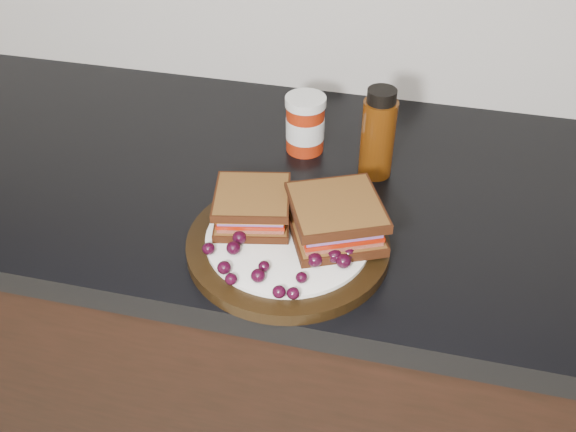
% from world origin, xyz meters
% --- Properties ---
extents(base_cabinets, '(3.96, 0.58, 0.86)m').
position_xyz_m(base_cabinets, '(0.00, 1.70, 0.43)').
color(base_cabinets, black).
rests_on(base_cabinets, ground_plane).
extents(countertop, '(3.98, 0.60, 0.04)m').
position_xyz_m(countertop, '(0.00, 1.70, 0.88)').
color(countertop, black).
rests_on(countertop, base_cabinets).
extents(plate, '(0.28, 0.28, 0.02)m').
position_xyz_m(plate, '(0.12, 1.53, 0.91)').
color(plate, black).
rests_on(plate, countertop).
extents(sandwich_left, '(0.12, 0.12, 0.05)m').
position_xyz_m(sandwich_left, '(0.07, 1.56, 0.95)').
color(sandwich_left, brown).
rests_on(sandwich_left, plate).
extents(sandwich_right, '(0.16, 0.16, 0.05)m').
position_xyz_m(sandwich_right, '(0.18, 1.55, 0.95)').
color(sandwich_right, brown).
rests_on(sandwich_right, plate).
extents(grape_0, '(0.02, 0.02, 0.02)m').
position_xyz_m(grape_0, '(0.03, 1.48, 0.93)').
color(grape_0, black).
rests_on(grape_0, plate).
extents(grape_1, '(0.02, 0.02, 0.02)m').
position_xyz_m(grape_1, '(0.06, 1.48, 0.93)').
color(grape_1, black).
rests_on(grape_1, plate).
extents(grape_2, '(0.02, 0.02, 0.02)m').
position_xyz_m(grape_2, '(0.06, 1.45, 0.93)').
color(grape_2, black).
rests_on(grape_2, plate).
extents(grape_3, '(0.02, 0.02, 0.01)m').
position_xyz_m(grape_3, '(0.07, 1.43, 0.93)').
color(grape_3, black).
rests_on(grape_3, plate).
extents(grape_4, '(0.02, 0.02, 0.02)m').
position_xyz_m(grape_4, '(0.11, 1.44, 0.93)').
color(grape_4, black).
rests_on(grape_4, plate).
extents(grape_5, '(0.02, 0.02, 0.01)m').
position_xyz_m(grape_5, '(0.11, 1.46, 0.93)').
color(grape_5, black).
rests_on(grape_5, plate).
extents(grape_6, '(0.02, 0.02, 0.02)m').
position_xyz_m(grape_6, '(0.14, 1.42, 0.93)').
color(grape_6, black).
rests_on(grape_6, plate).
extents(grape_7, '(0.02, 0.02, 0.02)m').
position_xyz_m(grape_7, '(0.16, 1.42, 0.93)').
color(grape_7, black).
rests_on(grape_7, plate).
extents(grape_8, '(0.02, 0.02, 0.01)m').
position_xyz_m(grape_8, '(0.16, 1.45, 0.93)').
color(grape_8, black).
rests_on(grape_8, plate).
extents(grape_9, '(0.02, 0.02, 0.02)m').
position_xyz_m(grape_9, '(0.17, 1.49, 0.93)').
color(grape_9, black).
rests_on(grape_9, plate).
extents(grape_10, '(0.02, 0.02, 0.02)m').
position_xyz_m(grape_10, '(0.21, 1.49, 0.93)').
color(grape_10, black).
rests_on(grape_10, plate).
extents(grape_11, '(0.02, 0.02, 0.02)m').
position_xyz_m(grape_11, '(0.19, 1.50, 0.93)').
color(grape_11, black).
rests_on(grape_11, plate).
extents(grape_12, '(0.02, 0.02, 0.02)m').
position_xyz_m(grape_12, '(0.21, 1.51, 0.93)').
color(grape_12, black).
rests_on(grape_12, plate).
extents(grape_13, '(0.02, 0.02, 0.02)m').
position_xyz_m(grape_13, '(0.22, 1.56, 0.93)').
color(grape_13, black).
rests_on(grape_13, plate).
extents(grape_14, '(0.02, 0.02, 0.02)m').
position_xyz_m(grape_14, '(0.20, 1.57, 0.93)').
color(grape_14, black).
rests_on(grape_14, plate).
extents(grape_15, '(0.02, 0.02, 0.02)m').
position_xyz_m(grape_15, '(0.16, 1.56, 0.93)').
color(grape_15, black).
rests_on(grape_15, plate).
extents(grape_16, '(0.02, 0.02, 0.02)m').
position_xyz_m(grape_16, '(0.06, 1.58, 0.93)').
color(grape_16, black).
rests_on(grape_16, plate).
extents(grape_17, '(0.02, 0.02, 0.02)m').
position_xyz_m(grape_17, '(0.06, 1.57, 0.93)').
color(grape_17, black).
rests_on(grape_17, plate).
extents(grape_18, '(0.02, 0.02, 0.02)m').
position_xyz_m(grape_18, '(0.04, 1.55, 0.93)').
color(grape_18, black).
rests_on(grape_18, plate).
extents(grape_19, '(0.02, 0.02, 0.02)m').
position_xyz_m(grape_19, '(0.04, 1.54, 0.93)').
color(grape_19, black).
rests_on(grape_19, plate).
extents(grape_20, '(0.02, 0.02, 0.02)m').
position_xyz_m(grape_20, '(0.06, 1.51, 0.93)').
color(grape_20, black).
rests_on(grape_20, plate).
extents(grape_21, '(0.02, 0.02, 0.02)m').
position_xyz_m(grape_21, '(0.08, 1.56, 0.93)').
color(grape_21, black).
rests_on(grape_21, plate).
extents(grape_22, '(0.02, 0.02, 0.01)m').
position_xyz_m(grape_22, '(0.07, 1.55, 0.93)').
color(grape_22, black).
rests_on(grape_22, plate).
extents(grape_23, '(0.02, 0.02, 0.02)m').
position_xyz_m(grape_23, '(0.04, 1.56, 0.93)').
color(grape_23, black).
rests_on(grape_23, plate).
extents(condiment_jar, '(0.08, 0.08, 0.10)m').
position_xyz_m(condiment_jar, '(0.09, 1.79, 0.95)').
color(condiment_jar, '#9B230B').
rests_on(condiment_jar, countertop).
extents(oil_bottle, '(0.06, 0.06, 0.15)m').
position_xyz_m(oil_bottle, '(0.21, 1.75, 0.97)').
color(oil_bottle, '#482107').
rests_on(oil_bottle, countertop).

